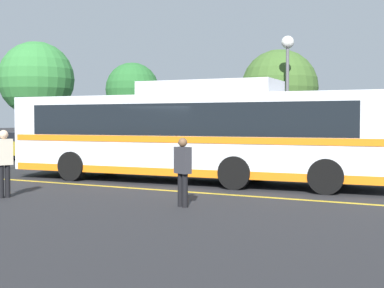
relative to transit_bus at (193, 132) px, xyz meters
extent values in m
plane|color=#262628|center=(-0.70, -0.17, -1.67)|extent=(220.00, 220.00, 0.00)
cube|color=gold|center=(-0.02, -2.20, -1.66)|extent=(32.75, 0.20, 0.01)
cube|color=#99999E|center=(-0.02, 5.79, -1.59)|extent=(40.75, 0.36, 0.15)
cube|color=silver|center=(-0.02, 0.00, -0.06)|extent=(12.89, 3.36, 2.56)
cube|color=black|center=(-0.02, 0.00, 0.43)|extent=(11.11, 3.28, 1.01)
cube|color=orange|center=(-0.02, 0.00, -0.20)|extent=(12.64, 3.38, 0.20)
cube|color=orange|center=(-0.02, 0.00, -1.23)|extent=(12.64, 3.37, 0.24)
cube|color=black|center=(-6.40, -0.43, -0.01)|extent=(0.19, 2.21, 1.88)
cube|color=black|center=(-6.40, -0.43, 1.07)|extent=(0.16, 1.76, 0.24)
cube|color=silver|center=(0.61, 0.04, 1.44)|extent=(4.59, 2.31, 0.44)
cube|color=black|center=(-6.68, -0.44, -1.12)|extent=(0.17, 1.89, 0.04)
cube|color=black|center=(-6.68, -0.44, -1.32)|extent=(0.17, 1.89, 0.04)
cylinder|color=black|center=(-3.88, -1.47, -1.17)|extent=(1.02, 0.35, 1.00)
cylinder|color=black|center=(-4.04, 0.94, -1.17)|extent=(1.02, 0.35, 1.00)
cylinder|color=black|center=(1.97, -1.08, -1.17)|extent=(1.02, 0.35, 1.00)
cylinder|color=black|center=(1.81, 1.33, -1.17)|extent=(1.02, 0.35, 1.00)
cylinder|color=black|center=(4.64, -0.90, -1.17)|extent=(1.02, 0.35, 1.00)
cylinder|color=black|center=(4.48, 1.51, -1.17)|extent=(1.02, 0.35, 1.00)
cube|color=olive|center=(-12.10, 4.72, -1.01)|extent=(4.38, 1.73, 0.71)
cube|color=black|center=(-11.99, 4.72, -0.43)|extent=(1.84, 1.51, 0.46)
cylinder|color=black|center=(-13.46, 5.51, -1.37)|extent=(0.60, 0.20, 0.60)
cylinder|color=black|center=(-10.75, 3.92, -1.37)|extent=(0.60, 0.20, 0.60)
cylinder|color=black|center=(-10.76, 5.53, -1.37)|extent=(0.60, 0.20, 0.60)
cube|color=#335B33|center=(-6.20, 4.37, -1.01)|extent=(4.52, 1.76, 0.71)
cube|color=black|center=(-6.31, 4.37, -0.42)|extent=(1.90, 1.54, 0.47)
cylinder|color=black|center=(-4.81, 5.21, -1.37)|extent=(0.60, 0.20, 0.60)
cylinder|color=black|center=(-4.80, 3.55, -1.37)|extent=(0.60, 0.20, 0.60)
cylinder|color=black|center=(-7.60, 5.19, -1.37)|extent=(0.60, 0.20, 0.60)
cylinder|color=black|center=(-7.60, 3.54, -1.37)|extent=(0.60, 0.20, 0.60)
cube|color=#9E9EA3|center=(-0.53, 4.75, -1.00)|extent=(4.80, 1.98, 0.73)
cube|color=black|center=(-0.41, 4.75, -0.43)|extent=(2.03, 1.71, 0.40)
cylinder|color=black|center=(-1.99, 3.82, -1.37)|extent=(0.60, 0.21, 0.60)
cylinder|color=black|center=(-2.02, 5.63, -1.37)|extent=(0.60, 0.21, 0.60)
cylinder|color=black|center=(0.97, 3.87, -1.37)|extent=(0.60, 0.21, 0.60)
cylinder|color=black|center=(0.94, 5.68, -1.37)|extent=(0.60, 0.21, 0.60)
cylinder|color=black|center=(-2.79, -5.38, -1.23)|extent=(0.14, 0.14, 0.87)
cylinder|color=black|center=(-2.85, -5.54, -1.23)|extent=(0.14, 0.14, 0.87)
cube|color=beige|center=(-2.82, -5.46, -0.44)|extent=(0.37, 0.47, 0.69)
sphere|color=beige|center=(-2.82, -5.46, 0.02)|extent=(0.24, 0.24, 0.24)
cylinder|color=black|center=(2.19, -4.65, -1.27)|extent=(0.14, 0.14, 0.80)
cylinder|color=black|center=(2.04, -4.58, -1.27)|extent=(0.14, 0.14, 0.80)
cube|color=#333338|center=(2.12, -4.61, -0.55)|extent=(0.47, 0.37, 0.63)
sphere|color=brown|center=(2.12, -4.61, -0.13)|extent=(0.22, 0.22, 0.22)
cylinder|color=#59595E|center=(1.23, 6.45, 0.90)|extent=(0.14, 0.14, 5.12)
sphere|color=silver|center=(1.23, 6.45, 3.73)|extent=(0.54, 0.54, 0.54)
cylinder|color=#513823|center=(-15.98, 9.62, -0.22)|extent=(0.28, 0.28, 2.89)
sphere|color=#337A38|center=(-15.98, 9.62, 2.99)|extent=(4.69, 4.69, 4.69)
cylinder|color=#513823|center=(0.02, 9.06, -0.54)|extent=(0.28, 0.28, 2.25)
sphere|color=#3D6028|center=(0.02, 9.06, 1.96)|extent=(3.68, 3.68, 3.68)
cylinder|color=#513823|center=(-7.73, 8.01, -0.34)|extent=(0.28, 0.28, 2.65)
sphere|color=#28662D|center=(-7.73, 8.01, 2.05)|extent=(2.82, 2.82, 2.82)
camera|label=1|loc=(8.12, -15.73, 0.38)|focal=50.00mm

